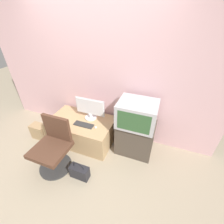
# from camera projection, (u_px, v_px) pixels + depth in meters

# --- Properties ---
(ground_plane) EXTENTS (12.00, 12.00, 0.00)m
(ground_plane) POSITION_uv_depth(u_px,v_px,m) (65.00, 179.00, 2.32)
(ground_plane) COLOR tan
(wall_back) EXTENTS (4.40, 0.05, 2.60)m
(wall_back) POSITION_uv_depth(u_px,v_px,m) (97.00, 70.00, 2.62)
(wall_back) COLOR beige
(wall_back) RESTS_ON ground_plane
(desk) EXTENTS (1.20, 0.73, 0.48)m
(desk) POSITION_uv_depth(u_px,v_px,m) (82.00, 130.00, 2.92)
(desk) COLOR tan
(desk) RESTS_ON ground_plane
(side_stand) EXTENTS (0.63, 0.46, 0.61)m
(side_stand) POSITION_uv_depth(u_px,v_px,m) (135.00, 137.00, 2.65)
(side_stand) COLOR #4C4238
(side_stand) RESTS_ON ground_plane
(main_monitor) EXTENTS (0.57, 0.22, 0.41)m
(main_monitor) POSITION_uv_depth(u_px,v_px,m) (90.00, 109.00, 2.73)
(main_monitor) COLOR silver
(main_monitor) RESTS_ON desk
(keyboard) EXTENTS (0.37, 0.13, 0.01)m
(keyboard) POSITION_uv_depth(u_px,v_px,m) (84.00, 125.00, 2.66)
(keyboard) COLOR #2D2D2D
(keyboard) RESTS_ON desk
(mouse) EXTENTS (0.05, 0.04, 0.03)m
(mouse) POSITION_uv_depth(u_px,v_px,m) (96.00, 127.00, 2.58)
(mouse) COLOR silver
(mouse) RESTS_ON desk
(crt_tv) EXTENTS (0.60, 0.49, 0.41)m
(crt_tv) POSITION_uv_depth(u_px,v_px,m) (137.00, 114.00, 2.36)
(crt_tv) COLOR #B7B7BC
(crt_tv) RESTS_ON side_stand
(office_chair) EXTENTS (0.52, 0.52, 0.87)m
(office_chair) POSITION_uv_depth(u_px,v_px,m) (54.00, 148.00, 2.33)
(office_chair) COLOR #333333
(office_chair) RESTS_ON ground_plane
(cardboard_box_lower) EXTENTS (0.31, 0.19, 0.30)m
(cardboard_box_lower) POSITION_uv_depth(u_px,v_px,m) (39.00, 131.00, 3.01)
(cardboard_box_lower) COLOR #A3845B
(cardboard_box_lower) RESTS_ON ground_plane
(handbag) EXTENTS (0.30, 0.13, 0.32)m
(handbag) POSITION_uv_depth(u_px,v_px,m) (80.00, 172.00, 2.29)
(handbag) COLOR #232328
(handbag) RESTS_ON ground_plane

